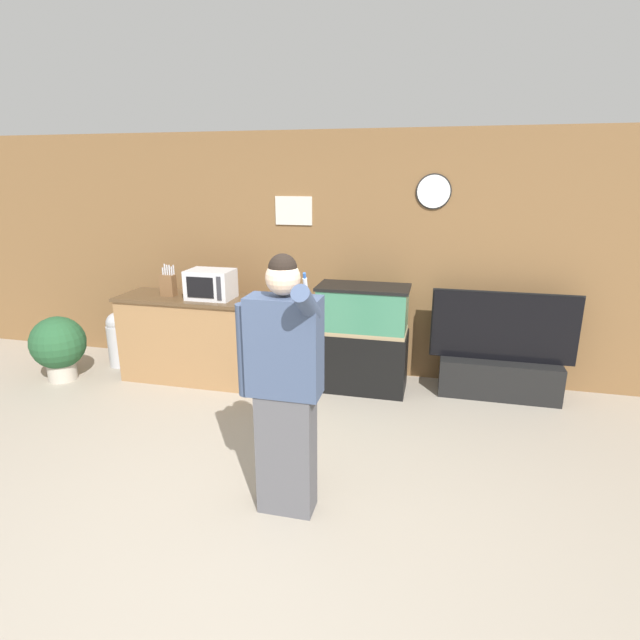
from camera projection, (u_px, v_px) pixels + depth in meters
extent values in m
plane|color=gray|center=(239.00, 544.00, 3.04)|extent=(18.00, 18.00, 0.00)
cube|color=brown|center=(339.00, 257.00, 5.41)|extent=(10.00, 0.06, 2.60)
cube|color=beige|center=(294.00, 211.00, 5.34)|extent=(0.41, 0.02, 0.30)
cylinder|color=white|center=(434.00, 192.00, 4.95)|extent=(0.32, 0.03, 0.32)
cylinder|color=black|center=(434.00, 191.00, 4.95)|extent=(0.35, 0.01, 0.35)
cube|color=olive|center=(200.00, 340.00, 5.36)|extent=(1.66, 0.55, 0.89)
cube|color=#513A24|center=(197.00, 299.00, 5.23)|extent=(1.70, 0.59, 0.03)
cube|color=silver|center=(211.00, 284.00, 5.13)|extent=(0.46, 0.33, 0.30)
cube|color=black|center=(200.00, 288.00, 4.98)|extent=(0.29, 0.01, 0.21)
cube|color=#2D2D33|center=(219.00, 289.00, 4.93)|extent=(0.05, 0.01, 0.24)
cube|color=brown|center=(168.00, 285.00, 5.25)|extent=(0.15, 0.10, 0.22)
cylinder|color=#B7B7BC|center=(163.00, 271.00, 5.23)|extent=(0.02, 0.02, 0.08)
cylinder|color=#B7B7BC|center=(165.00, 270.00, 5.22)|extent=(0.02, 0.02, 0.09)
cylinder|color=#B7B7BC|center=(167.00, 271.00, 5.21)|extent=(0.02, 0.02, 0.08)
cylinder|color=#B7B7BC|center=(169.00, 270.00, 5.20)|extent=(0.02, 0.02, 0.11)
cylinder|color=#B7B7BC|center=(172.00, 271.00, 5.20)|extent=(0.02, 0.02, 0.09)
cylinder|color=#B7B7BC|center=(165.00, 269.00, 5.26)|extent=(0.02, 0.02, 0.11)
cylinder|color=#B7B7BC|center=(167.00, 269.00, 5.25)|extent=(0.02, 0.02, 0.10)
cylinder|color=#B7B7BC|center=(169.00, 270.00, 5.25)|extent=(0.02, 0.02, 0.08)
cylinder|color=#B7B7BC|center=(171.00, 271.00, 5.25)|extent=(0.02, 0.02, 0.07)
cylinder|color=#B7B7BC|center=(174.00, 270.00, 5.24)|extent=(0.02, 0.02, 0.10)
cube|color=black|center=(362.00, 360.00, 5.16)|extent=(0.91, 0.47, 0.62)
cube|color=#937F5B|center=(362.00, 330.00, 5.07)|extent=(0.89, 0.46, 0.04)
cube|color=#387556|center=(363.00, 309.00, 5.01)|extent=(0.88, 0.45, 0.46)
cube|color=black|center=(364.00, 287.00, 4.94)|extent=(0.91, 0.47, 0.03)
cube|color=black|center=(498.00, 377.00, 5.04)|extent=(1.16, 0.40, 0.38)
cube|color=black|center=(504.00, 327.00, 4.89)|extent=(1.37, 0.05, 0.68)
cube|color=black|center=(503.00, 327.00, 4.91)|extent=(1.40, 0.01, 0.71)
cube|color=#515156|center=(287.00, 452.00, 3.25)|extent=(0.36, 0.20, 0.84)
cube|color=#3D4C6B|center=(284.00, 347.00, 3.05)|extent=(0.45, 0.22, 0.63)
sphere|color=beige|center=(283.00, 278.00, 2.93)|extent=(0.21, 0.21, 0.21)
sphere|color=black|center=(283.00, 268.00, 2.91)|extent=(0.17, 0.17, 0.17)
cylinder|color=#3D4C6B|center=(246.00, 350.00, 3.12)|extent=(0.12, 0.12, 0.60)
cylinder|color=#3D4C6B|center=(307.00, 304.00, 2.79)|extent=(0.11, 0.33, 0.28)
cylinder|color=white|center=(306.00, 287.00, 2.74)|extent=(0.02, 0.06, 0.11)
cylinder|color=#2856B2|center=(305.00, 277.00, 2.71)|extent=(0.02, 0.03, 0.05)
cylinder|color=#B2A899|center=(62.00, 371.00, 5.44)|extent=(0.29, 0.29, 0.18)
sphere|color=#23512D|center=(58.00, 343.00, 5.35)|extent=(0.57, 0.57, 0.57)
cylinder|color=#B7B7BC|center=(120.00, 345.00, 5.81)|extent=(0.26, 0.26, 0.48)
sphere|color=#ADADB2|center=(117.00, 323.00, 5.74)|extent=(0.25, 0.25, 0.25)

